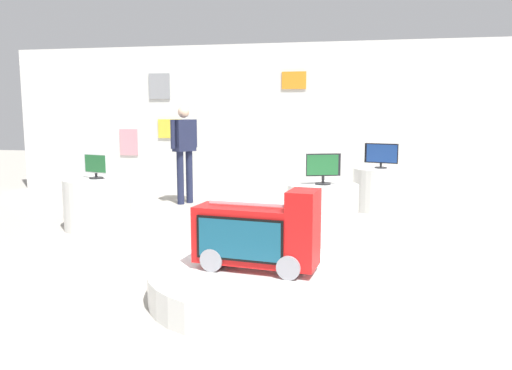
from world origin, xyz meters
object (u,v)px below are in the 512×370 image
at_px(novelty_firetruck_tv, 258,237).
at_px(tv_on_center_rear, 96,165).
at_px(tv_on_left_rear, 381,155).
at_px(display_pedestal_left_rear, 380,189).
at_px(shopper_browsing_near_truck, 184,147).
at_px(tv_on_right_rear, 323,167).
at_px(display_pedestal_right_rear, 322,211).
at_px(main_display_pedestal, 256,283).
at_px(display_pedestal_center_rear, 97,204).

height_order(novelty_firetruck_tv, tv_on_center_rear, tv_on_center_rear).
bearing_deg(novelty_firetruck_tv, tv_on_left_rear, 74.38).
bearing_deg(novelty_firetruck_tv, tv_on_center_rear, 140.90).
height_order(display_pedestal_left_rear, shopper_browsing_near_truck, shopper_browsing_near_truck).
bearing_deg(tv_on_center_rear, novelty_firetruck_tv, -39.10).
relative_size(novelty_firetruck_tv, shopper_browsing_near_truck, 0.64).
distance_m(tv_on_left_rear, tv_on_right_rear, 2.23).
relative_size(display_pedestal_left_rear, tv_on_right_rear, 2.05).
distance_m(novelty_firetruck_tv, tv_on_right_rear, 2.28).
distance_m(tv_on_left_rear, display_pedestal_right_rear, 2.30).
bearing_deg(main_display_pedestal, shopper_browsing_near_truck, 116.48).
bearing_deg(tv_on_right_rear, display_pedestal_right_rear, 70.03).
bearing_deg(tv_on_right_rear, tv_on_center_rear, -179.30).
distance_m(novelty_firetruck_tv, shopper_browsing_near_truck, 4.80).
bearing_deg(display_pedestal_left_rear, tv_on_left_rear, -72.25).
relative_size(main_display_pedestal, display_pedestal_left_rear, 2.11).
distance_m(display_pedestal_left_rear, tv_on_right_rear, 2.31).
xyz_separation_m(tv_on_left_rear, tv_on_right_rear, (-0.80, -2.08, -0.01)).
bearing_deg(display_pedestal_left_rear, shopper_browsing_near_truck, -179.48).
height_order(display_pedestal_left_rear, tv_on_right_rear, tv_on_right_rear).
relative_size(main_display_pedestal, display_pedestal_center_rear, 2.06).
xyz_separation_m(novelty_firetruck_tv, shopper_browsing_near_truck, (-2.14, 4.28, 0.46)).
bearing_deg(tv_on_center_rear, main_display_pedestal, -39.19).
relative_size(novelty_firetruck_tv, display_pedestal_left_rear, 1.25).
xyz_separation_m(tv_on_center_rear, tv_on_right_rear, (3.08, 0.04, 0.03)).
height_order(novelty_firetruck_tv, display_pedestal_center_rear, novelty_firetruck_tv).
relative_size(main_display_pedestal, novelty_firetruck_tv, 1.69).
relative_size(novelty_firetruck_tv, tv_on_center_rear, 2.70).
bearing_deg(tv_on_center_rear, display_pedestal_right_rear, 0.77).
bearing_deg(shopper_browsing_near_truck, tv_on_center_rear, -104.36).
xyz_separation_m(display_pedestal_left_rear, tv_on_right_rear, (-0.80, -2.09, 0.56)).
relative_size(display_pedestal_center_rear, display_pedestal_right_rear, 1.00).
height_order(tv_on_left_rear, tv_on_right_rear, tv_on_left_rear).
xyz_separation_m(tv_on_right_rear, shopper_browsing_near_truck, (-2.54, 2.06, 0.09)).
height_order(main_display_pedestal, shopper_browsing_near_truck, shopper_browsing_near_truck).
relative_size(main_display_pedestal, shopper_browsing_near_truck, 1.07).
relative_size(novelty_firetruck_tv, tv_on_right_rear, 2.56).
xyz_separation_m(main_display_pedestal, tv_on_center_rear, (-2.66, 2.17, 0.75)).
bearing_deg(novelty_firetruck_tv, display_pedestal_center_rear, 140.86).
height_order(tv_on_right_rear, shopper_browsing_near_truck, shopper_browsing_near_truck).
bearing_deg(display_pedestal_center_rear, tv_on_right_rear, 0.62).
xyz_separation_m(display_pedestal_right_rear, shopper_browsing_near_truck, (-2.54, 2.05, 0.66)).
bearing_deg(novelty_firetruck_tv, main_display_pedestal, 154.72).
distance_m(tv_on_left_rear, shopper_browsing_near_truck, 3.35).
bearing_deg(tv_on_center_rear, tv_on_left_rear, 28.65).
bearing_deg(main_display_pedestal, display_pedestal_center_rear, 140.77).
xyz_separation_m(display_pedestal_left_rear, display_pedestal_center_rear, (-3.88, -2.12, 0.00)).
bearing_deg(novelty_firetruck_tv, display_pedestal_left_rear, 74.41).
distance_m(display_pedestal_left_rear, display_pedestal_right_rear, 2.23).
xyz_separation_m(tv_on_left_rear, tv_on_center_rear, (-3.88, -2.12, -0.04)).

